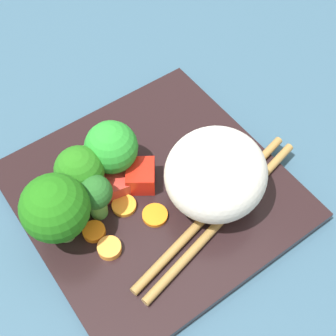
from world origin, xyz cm
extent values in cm
cube|color=#304F64|center=(0.00, 0.00, -1.00)|extent=(110.00, 110.00, 2.00)
cube|color=black|center=(0.00, 0.00, 0.60)|extent=(25.38, 25.38, 1.21)
ellipsoid|color=white|center=(-4.07, -4.22, 5.30)|extent=(10.21, 10.42, 8.19)
cylinder|color=#83B55E|center=(4.16, 2.12, 2.20)|extent=(2.52, 2.47, 2.10)
sphere|color=#278A2A|center=(4.28, 1.94, 5.02)|extent=(5.23, 5.23, 5.23)
cylinder|color=#5E9146|center=(0.53, 9.33, 2.56)|extent=(1.97, 2.35, 2.96)
sphere|color=#1D6512|center=(0.70, 9.57, 6.03)|extent=(6.11, 6.11, 6.11)
cylinder|color=#559E41|center=(0.73, 5.76, 2.36)|extent=(2.22, 2.15, 2.38)
sphere|color=#205820|center=(0.93, 5.70, 4.73)|extent=(3.25, 3.25, 3.25)
cylinder|color=#73BF5E|center=(3.48, 6.02, 2.30)|extent=(2.35, 2.34, 2.20)
sphere|color=#236A17|center=(3.73, 5.74, 4.92)|extent=(4.73, 4.73, 4.73)
cylinder|color=orange|center=(-0.83, 7.28, 1.52)|extent=(3.01, 3.01, 0.62)
cylinder|color=orange|center=(-3.14, 6.97, 1.59)|extent=(3.11, 3.11, 0.76)
cylinder|color=orange|center=(-0.14, 3.47, 1.44)|extent=(3.17, 3.17, 0.47)
cylinder|color=orange|center=(5.12, 9.61, 1.59)|extent=(2.80, 2.80, 0.76)
cylinder|color=orange|center=(-2.60, 1.60, 1.43)|extent=(3.39, 3.39, 0.45)
cylinder|color=orange|center=(6.26, 5.65, 1.47)|extent=(2.15, 2.15, 0.52)
cube|color=red|center=(2.40, 3.16, 2.12)|extent=(3.62, 3.52, 1.83)
cube|color=red|center=(1.42, 0.59, 2.40)|extent=(4.17, 4.08, 2.39)
ellipsoid|color=#AD8A4E|center=(6.91, 3.39, 2.09)|extent=(3.12, 2.89, 1.76)
ellipsoid|color=tan|center=(3.49, 8.35, 2.17)|extent=(2.75, 3.46, 1.92)
cylinder|color=olive|center=(-6.61, -3.75, 1.63)|extent=(6.02, 21.89, 0.83)
cylinder|color=olive|center=(-5.29, -3.43, 1.63)|extent=(6.02, 21.89, 0.83)
camera|label=1|loc=(-21.12, 12.98, 40.72)|focal=49.84mm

